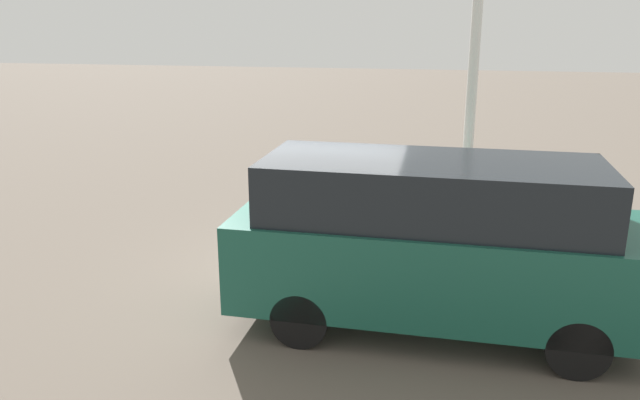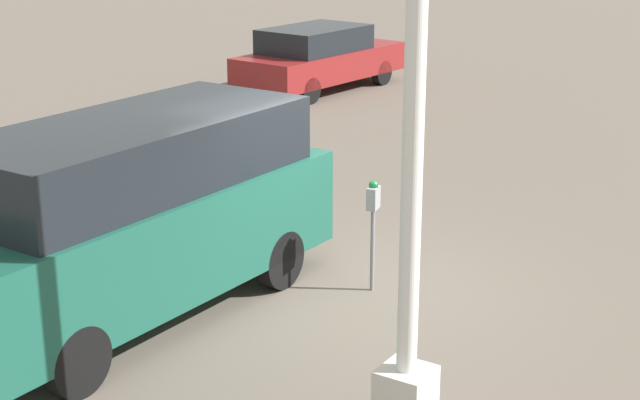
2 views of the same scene
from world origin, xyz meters
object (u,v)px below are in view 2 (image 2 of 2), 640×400
object	(u,v)px
lamp_post	(411,206)
parked_van	(132,213)
car_distant	(319,57)
parking_meter_near	(373,210)

from	to	relation	value
lamp_post	parked_van	xyz separation A→B (m)	(-0.46, -3.57, -0.84)
lamp_post	parked_van	bearing A→B (deg)	-97.38
parked_van	car_distant	distance (m)	12.82
parking_meter_near	car_distant	size ratio (longest dim) A/B	0.29
lamp_post	car_distant	bearing A→B (deg)	-144.09
parked_van	car_distant	size ratio (longest dim) A/B	1.10
parking_meter_near	parked_van	size ratio (longest dim) A/B	0.26
lamp_post	car_distant	size ratio (longest dim) A/B	1.25
parked_van	lamp_post	bearing A→B (deg)	83.94
lamp_post	car_distant	xyz separation A→B (m)	(-12.16, -8.81, -1.24)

